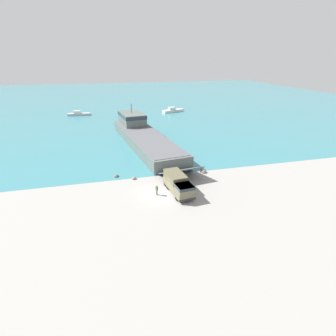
# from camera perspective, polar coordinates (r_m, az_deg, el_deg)

# --- Properties ---
(ground_plane) EXTENTS (240.00, 240.00, 0.00)m
(ground_plane) POSITION_cam_1_polar(r_m,az_deg,el_deg) (39.39, -2.12, -5.60)
(ground_plane) COLOR gray
(water_surface) EXTENTS (240.00, 180.00, 0.01)m
(water_surface) POSITION_cam_1_polar(r_m,az_deg,el_deg) (131.69, -11.31, 14.34)
(water_surface) COLOR teal
(water_surface) RESTS_ON ground_plane
(landing_craft) EXTENTS (12.28, 39.03, 7.78)m
(landing_craft) POSITION_cam_1_polar(r_m,az_deg,el_deg) (63.08, -5.65, 7.31)
(landing_craft) COLOR #56605B
(landing_craft) RESTS_ON ground_plane
(military_truck) EXTENTS (3.21, 7.17, 2.70)m
(military_truck) POSITION_cam_1_polar(r_m,az_deg,el_deg) (39.15, 2.23, -3.45)
(military_truck) COLOR #6B664C
(military_truck) RESTS_ON ground_plane
(soldier_on_ramp) EXTENTS (0.32, 0.48, 1.67)m
(soldier_on_ramp) POSITION_cam_1_polar(r_m,az_deg,el_deg) (38.61, -2.47, -4.61)
(soldier_on_ramp) COLOR #475638
(soldier_on_ramp) RESTS_ON ground_plane
(moored_boat_a) EXTENTS (7.76, 2.56, 1.64)m
(moored_boat_a) POSITION_cam_1_polar(r_m,az_deg,el_deg) (98.63, -18.86, 11.10)
(moored_boat_a) COLOR #B7BABF
(moored_boat_a) RESTS_ON ground_plane
(moored_boat_b) EXTENTS (8.49, 4.44, 1.88)m
(moored_boat_b) POSITION_cam_1_polar(r_m,az_deg,el_deg) (99.45, 1.07, 12.43)
(moored_boat_b) COLOR white
(moored_boat_b) RESTS_ON ground_plane
(mooring_bollard) EXTENTS (0.28, 0.28, 0.87)m
(mooring_bollard) POSITION_cam_1_polar(r_m,az_deg,el_deg) (46.57, 7.18, -0.43)
(mooring_bollard) COLOR #333338
(mooring_bollard) RESTS_ON ground_plane
(shoreline_rock_a) EXTENTS (1.04, 1.04, 1.04)m
(shoreline_rock_a) POSITION_cam_1_polar(r_m,az_deg,el_deg) (46.73, 7.82, -1.01)
(shoreline_rock_a) COLOR #66605B
(shoreline_rock_a) RESTS_ON ground_plane
(shoreline_rock_b) EXTENTS (0.83, 0.83, 0.83)m
(shoreline_rock_b) POSITION_cam_1_polar(r_m,az_deg,el_deg) (45.61, -11.18, -1.87)
(shoreline_rock_b) COLOR #66605B
(shoreline_rock_b) RESTS_ON ground_plane
(shoreline_rock_c) EXTENTS (0.84, 0.84, 0.84)m
(shoreline_rock_c) POSITION_cam_1_polar(r_m,az_deg,el_deg) (44.27, -7.42, -2.40)
(shoreline_rock_c) COLOR gray
(shoreline_rock_c) RESTS_ON ground_plane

